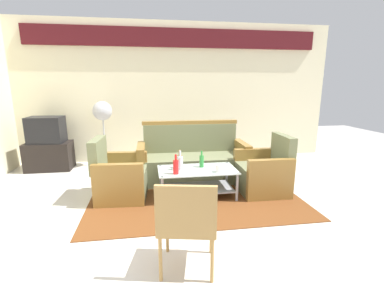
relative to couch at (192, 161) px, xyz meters
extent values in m
plane|color=beige|center=(-0.07, -1.55, -0.32)|extent=(14.00, 14.00, 0.00)
cube|color=beige|center=(-0.07, 1.51, 1.08)|extent=(6.52, 0.12, 2.80)
cube|color=#4C1419|center=(-0.07, 1.42, 2.15)|extent=(5.76, 0.08, 0.36)
cube|color=brown|center=(-0.09, -0.69, -0.31)|extent=(2.93, 2.18, 0.01)
cube|color=#6B704C|center=(0.00, -0.05, -0.10)|extent=(1.61, 0.72, 0.42)
cube|color=#6B704C|center=(0.00, 0.27, 0.35)|extent=(1.60, 0.16, 0.48)
cube|color=olive|center=(0.84, -0.07, 0.00)|extent=(0.13, 0.70, 0.62)
cube|color=olive|center=(-0.84, -0.04, 0.00)|extent=(0.13, 0.70, 0.62)
cube|color=olive|center=(0.00, 0.27, 0.62)|extent=(1.64, 0.12, 0.06)
cube|color=#6B704C|center=(-1.10, -0.63, -0.11)|extent=(0.70, 0.65, 0.40)
cube|color=#6B704C|center=(-1.41, -0.60, 0.32)|extent=(0.16, 0.61, 0.45)
cube|color=olive|center=(-1.08, -0.30, -0.02)|extent=(0.67, 0.15, 0.58)
cube|color=olive|center=(-1.13, -0.96, -0.02)|extent=(0.67, 0.15, 0.58)
cube|color=#6B704C|center=(0.93, -0.72, -0.11)|extent=(0.67, 0.61, 0.40)
cube|color=#6B704C|center=(1.24, -0.73, 0.32)|extent=(0.13, 0.60, 0.45)
cube|color=olive|center=(0.92, -1.05, -0.02)|extent=(0.66, 0.11, 0.58)
cube|color=olive|center=(0.93, -0.39, -0.02)|extent=(0.66, 0.11, 0.58)
cube|color=silver|center=(-0.05, -0.76, 0.09)|extent=(1.10, 0.60, 0.02)
cube|color=#9E9EA5|center=(-0.05, -0.76, -0.19)|extent=(1.00, 0.52, 0.02)
cylinder|color=#9E9EA5|center=(-0.56, -0.50, -0.11)|extent=(0.04, 0.04, 0.40)
cylinder|color=#9E9EA5|center=(0.46, -0.50, -0.11)|extent=(0.04, 0.04, 0.40)
cylinder|color=#9E9EA5|center=(-0.56, -1.02, -0.11)|extent=(0.04, 0.04, 0.40)
cylinder|color=#9E9EA5|center=(0.46, -1.02, -0.11)|extent=(0.04, 0.04, 0.40)
cylinder|color=brown|center=(-0.29, -0.65, 0.19)|extent=(0.07, 0.07, 0.18)
cylinder|color=brown|center=(-0.29, -0.65, 0.32)|extent=(0.03, 0.03, 0.08)
cylinder|color=silver|center=(-0.29, -0.75, 0.19)|extent=(0.08, 0.08, 0.19)
cylinder|color=silver|center=(-0.29, -0.75, 0.33)|extent=(0.03, 0.03, 0.08)
cylinder|color=red|center=(-0.37, -0.93, 0.19)|extent=(0.08, 0.08, 0.19)
cylinder|color=red|center=(-0.37, -0.93, 0.32)|extent=(0.03, 0.03, 0.08)
cylinder|color=#2D8C38|center=(0.03, -0.66, 0.18)|extent=(0.06, 0.06, 0.17)
cylinder|color=#2D8C38|center=(0.03, -0.66, 0.30)|extent=(0.02, 0.02, 0.07)
cylinder|color=silver|center=(0.21, -0.93, 0.14)|extent=(0.08, 0.08, 0.10)
cube|color=black|center=(-2.57, 1.00, -0.06)|extent=(0.80, 0.50, 0.52)
cube|color=black|center=(-2.57, 1.00, 0.44)|extent=(0.61, 0.46, 0.48)
cube|color=black|center=(-2.57, 1.23, 0.44)|extent=(0.51, 0.03, 0.36)
cylinder|color=#2D2D33|center=(-1.56, 1.05, -0.30)|extent=(0.32, 0.32, 0.03)
cylinder|color=#B2B2B7|center=(-1.56, 1.05, 0.19)|extent=(0.03, 0.03, 0.95)
sphere|color=#B2B2B7|center=(-1.56, 1.05, 0.77)|extent=(0.36, 0.36, 0.36)
cube|color=#AD844C|center=(-0.41, -2.33, 0.10)|extent=(0.57, 0.57, 0.04)
cube|color=#AD844C|center=(-0.46, -2.55, 0.32)|extent=(0.48, 0.14, 0.40)
cylinder|color=#AD844C|center=(-0.58, -2.09, -0.11)|extent=(0.03, 0.03, 0.42)
cylinder|color=#AD844C|center=(-0.17, -2.17, -0.11)|extent=(0.03, 0.03, 0.42)
cylinder|color=#AD844C|center=(-0.66, -2.50, -0.11)|extent=(0.03, 0.03, 0.42)
cylinder|color=#AD844C|center=(-0.25, -2.58, -0.11)|extent=(0.03, 0.03, 0.42)
camera|label=1|loc=(-0.73, -4.55, 1.27)|focal=26.57mm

